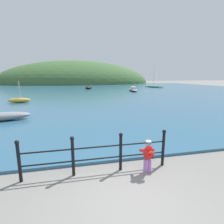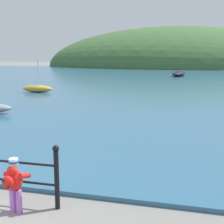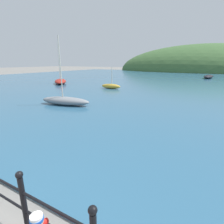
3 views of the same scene
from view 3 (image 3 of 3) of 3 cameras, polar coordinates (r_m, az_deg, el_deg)
The scene contains 6 objects.
water at distance 32.11m, azimuth 24.57°, elevation 9.48°, with size 80.00×60.00×0.10m, color #2D5B7A.
far_hillside at distance 66.47m, azimuth 27.36°, elevation 11.72°, with size 57.08×31.39×17.16m.
boat_mid_harbor at distance 36.54m, azimuth 28.98°, elevation 10.09°, with size 1.98×4.71×0.59m.
boat_white_sailboat at distance 24.81m, azimuth -16.50°, elevation 9.61°, with size 3.97×4.07×5.25m.
boat_far_right at distance 12.16m, azimuth -15.02°, elevation 3.63°, with size 3.61×1.61×4.38m.
boat_far_left at distance 19.26m, azimuth -0.35°, elevation 8.46°, with size 2.24×0.81×2.28m.
Camera 3 is at (2.64, 0.13, 2.87)m, focal length 28.00 mm.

